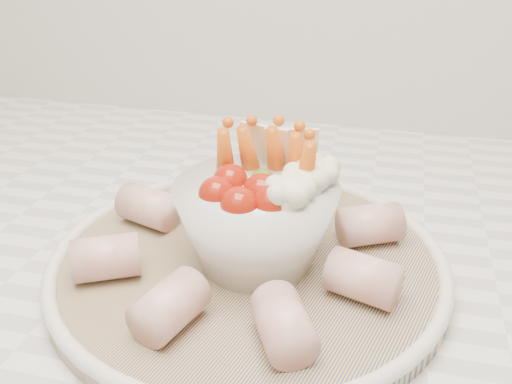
# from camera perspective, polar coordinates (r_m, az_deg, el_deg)

# --- Properties ---
(serving_platter) EXTENTS (0.40, 0.40, 0.02)m
(serving_platter) POSITION_cam_1_polar(r_m,az_deg,el_deg) (0.49, -0.77, -6.97)
(serving_platter) COLOR navy
(serving_platter) RESTS_ON kitchen_counter
(veggie_bowl) EXTENTS (0.13, 0.13, 0.11)m
(veggie_bowl) POSITION_cam_1_polar(r_m,az_deg,el_deg) (0.46, 0.32, -2.32)
(veggie_bowl) COLOR white
(veggie_bowl) RESTS_ON serving_platter
(cured_meat_rolls) EXTENTS (0.26, 0.27, 0.04)m
(cured_meat_rolls) POSITION_cam_1_polar(r_m,az_deg,el_deg) (0.48, -0.84, -4.75)
(cured_meat_rolls) COLOR #BE5D57
(cured_meat_rolls) RESTS_ON serving_platter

